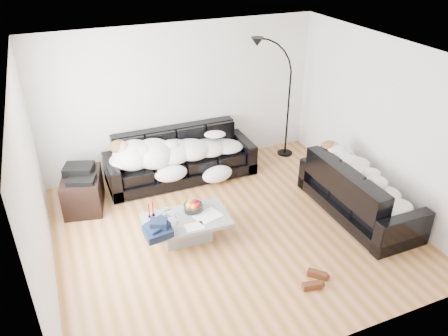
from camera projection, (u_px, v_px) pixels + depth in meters
name	position (u px, v px, depth m)	size (l,w,h in m)	color
ground	(232.00, 230.00, 6.50)	(5.00, 5.00, 0.00)	olive
wall_back	(181.00, 98.00, 7.68)	(5.00, 0.02, 2.60)	silver
wall_left	(34.00, 190.00, 5.03)	(0.02, 4.50, 2.60)	silver
wall_right	(381.00, 124.00, 6.71)	(0.02, 4.50, 2.60)	silver
ceiling	(234.00, 56.00, 5.23)	(5.00, 5.00, 0.00)	white
sofa_back	(181.00, 156.00, 7.64)	(2.59, 0.89, 0.85)	black
sofa_right	(360.00, 190.00, 6.68)	(2.08, 0.89, 0.84)	black
sleeper_back	(181.00, 146.00, 7.50)	(2.19, 0.76, 0.44)	white
sleeper_right	(362.00, 178.00, 6.57)	(1.78, 0.75, 0.44)	white
teal_cushion	(334.00, 156.00, 7.03)	(0.36, 0.30, 0.20)	#0B514C
coffee_table	(187.00, 229.00, 6.24)	(1.21, 0.70, 0.35)	#939699
fruit_bowl	(193.00, 206.00, 6.28)	(0.28, 0.28, 0.17)	white
wine_glass_a	(168.00, 211.00, 6.16)	(0.07, 0.07, 0.17)	white
wine_glass_b	(165.00, 217.00, 6.04)	(0.08, 0.08, 0.19)	white
wine_glass_c	(177.00, 218.00, 6.02)	(0.07, 0.07, 0.16)	white
candle_left	(149.00, 211.00, 6.13)	(0.04, 0.04, 0.22)	maroon
candle_right	(153.00, 209.00, 6.16)	(0.04, 0.04, 0.24)	maroon
newspaper_a	(208.00, 216.00, 6.20)	(0.37, 0.28, 0.01)	silver
newspaper_b	(195.00, 226.00, 5.98)	(0.26, 0.18, 0.01)	silver
navy_jacket	(156.00, 225.00, 5.73)	(0.38, 0.31, 0.19)	black
shoes	(314.00, 280.00, 5.52)	(0.41, 0.30, 0.09)	#472311
av_cabinet	(83.00, 191.00, 6.91)	(0.57, 0.83, 0.57)	black
stereo	(79.00, 172.00, 6.74)	(0.44, 0.34, 0.13)	black
floor_lamp	(288.00, 105.00, 8.15)	(0.75, 0.30, 2.05)	black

